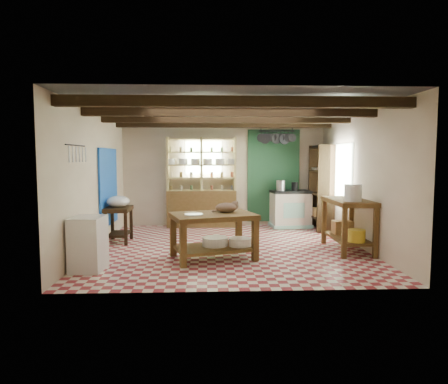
{
  "coord_description": "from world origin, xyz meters",
  "views": [
    {
      "loc": [
        -0.41,
        -7.48,
        1.72
      ],
      "look_at": [
        -0.08,
        0.3,
        1.04
      ],
      "focal_mm": 32.0,
      "sensor_mm": 36.0,
      "label": 1
    }
  ],
  "objects_px": {
    "work_table": "(213,236)",
    "cat": "(226,208)",
    "white_cabinet": "(88,244)",
    "right_counter": "(348,225)",
    "prep_table": "(119,225)",
    "stove": "(290,209)"
  },
  "relations": [
    {
      "from": "work_table",
      "to": "cat",
      "type": "bearing_deg",
      "value": 11.31
    },
    {
      "from": "stove",
      "to": "work_table",
      "type": "bearing_deg",
      "value": -127.62
    },
    {
      "from": "white_cabinet",
      "to": "cat",
      "type": "bearing_deg",
      "value": 22.81
    },
    {
      "from": "work_table",
      "to": "prep_table",
      "type": "bearing_deg",
      "value": 127.2
    },
    {
      "from": "white_cabinet",
      "to": "right_counter",
      "type": "xyz_separation_m",
      "value": [
        4.4,
        1.13,
        0.06
      ]
    },
    {
      "from": "work_table",
      "to": "right_counter",
      "type": "xyz_separation_m",
      "value": [
        2.49,
        0.51,
        0.09
      ]
    },
    {
      "from": "white_cabinet",
      "to": "stove",
      "type": "bearing_deg",
      "value": 46.66
    },
    {
      "from": "white_cabinet",
      "to": "right_counter",
      "type": "bearing_deg",
      "value": 18.04
    },
    {
      "from": "work_table",
      "to": "stove",
      "type": "bearing_deg",
      "value": 40.37
    },
    {
      "from": "stove",
      "to": "right_counter",
      "type": "distance_m",
      "value": 2.52
    },
    {
      "from": "stove",
      "to": "cat",
      "type": "xyz_separation_m",
      "value": [
        -1.72,
        -2.85,
        0.4
      ]
    },
    {
      "from": "work_table",
      "to": "white_cabinet",
      "type": "height_order",
      "value": "white_cabinet"
    },
    {
      "from": "stove",
      "to": "prep_table",
      "type": "bearing_deg",
      "value": -161.98
    },
    {
      "from": "prep_table",
      "to": "cat",
      "type": "relative_size",
      "value": 1.93
    },
    {
      "from": "stove",
      "to": "right_counter",
      "type": "relative_size",
      "value": 0.7
    },
    {
      "from": "work_table",
      "to": "stove",
      "type": "height_order",
      "value": "stove"
    },
    {
      "from": "right_counter",
      "to": "cat",
      "type": "bearing_deg",
      "value": -169.94
    },
    {
      "from": "white_cabinet",
      "to": "cat",
      "type": "relative_size",
      "value": 2.22
    },
    {
      "from": "right_counter",
      "to": "white_cabinet",
      "type": "bearing_deg",
      "value": -165.26
    },
    {
      "from": "white_cabinet",
      "to": "work_table",
      "type": "bearing_deg",
      "value": 21.72
    },
    {
      "from": "right_counter",
      "to": "cat",
      "type": "relative_size",
      "value": 3.57
    },
    {
      "from": "stove",
      "to": "right_counter",
      "type": "xyz_separation_m",
      "value": [
        0.55,
        -2.46,
        0.02
      ]
    }
  ]
}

